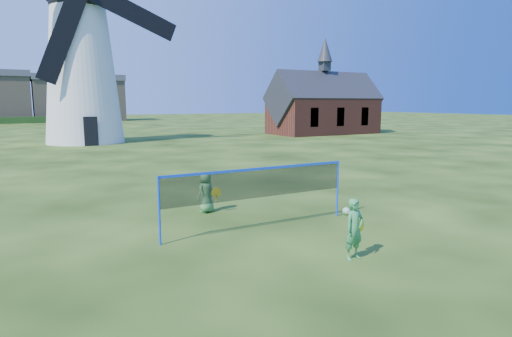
{
  "coord_description": "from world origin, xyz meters",
  "views": [
    {
      "loc": [
        -4.84,
        -8.58,
        3.11
      ],
      "look_at": [
        0.2,
        0.5,
        1.5
      ],
      "focal_mm": 29.65,
      "sensor_mm": 36.0,
      "label": 1
    }
  ],
  "objects_px": {
    "windmill": "(82,63)",
    "chapel": "(324,107)",
    "badminton_net": "(259,184)",
    "player_girl": "(354,229)",
    "play_ball": "(346,211)",
    "player_boy": "(206,192)"
  },
  "relations": [
    {
      "from": "badminton_net",
      "to": "player_boy",
      "type": "height_order",
      "value": "badminton_net"
    },
    {
      "from": "windmill",
      "to": "play_ball",
      "type": "xyz_separation_m",
      "value": [
        3.39,
        -26.87,
        -6.03
      ]
    },
    {
      "from": "windmill",
      "to": "player_boy",
      "type": "bearing_deg",
      "value": -89.83
    },
    {
      "from": "chapel",
      "to": "player_girl",
      "type": "xyz_separation_m",
      "value": [
        -21.42,
        -28.47,
        -2.06
      ]
    },
    {
      "from": "badminton_net",
      "to": "play_ball",
      "type": "bearing_deg",
      "value": -0.79
    },
    {
      "from": "windmill",
      "to": "chapel",
      "type": "height_order",
      "value": "windmill"
    },
    {
      "from": "windmill",
      "to": "badminton_net",
      "type": "distance_m",
      "value": 27.3
    },
    {
      "from": "player_boy",
      "to": "play_ball",
      "type": "height_order",
      "value": "player_boy"
    },
    {
      "from": "windmill",
      "to": "player_girl",
      "type": "xyz_separation_m",
      "value": [
        1.26,
        -29.55,
        -5.52
      ]
    },
    {
      "from": "chapel",
      "to": "player_girl",
      "type": "distance_m",
      "value": 35.69
    },
    {
      "from": "badminton_net",
      "to": "windmill",
      "type": "bearing_deg",
      "value": 91.25
    },
    {
      "from": "badminton_net",
      "to": "chapel",
      "type": "bearing_deg",
      "value": 49.38
    },
    {
      "from": "chapel",
      "to": "play_ball",
      "type": "bearing_deg",
      "value": -126.78
    },
    {
      "from": "windmill",
      "to": "play_ball",
      "type": "distance_m",
      "value": 27.74
    },
    {
      "from": "player_girl",
      "to": "player_boy",
      "type": "xyz_separation_m",
      "value": [
        -1.18,
        4.87,
        -0.03
      ]
    },
    {
      "from": "windmill",
      "to": "badminton_net",
      "type": "height_order",
      "value": "windmill"
    },
    {
      "from": "player_girl",
      "to": "play_ball",
      "type": "xyz_separation_m",
      "value": [
        2.14,
        2.68,
        -0.51
      ]
    },
    {
      "from": "windmill",
      "to": "badminton_net",
      "type": "xyz_separation_m",
      "value": [
        0.59,
        -26.83,
        -5.0
      ]
    },
    {
      "from": "badminton_net",
      "to": "play_ball",
      "type": "relative_size",
      "value": 22.95
    },
    {
      "from": "windmill",
      "to": "player_girl",
      "type": "relative_size",
      "value": 14.68
    },
    {
      "from": "badminton_net",
      "to": "player_girl",
      "type": "relative_size",
      "value": 4.08
    },
    {
      "from": "badminton_net",
      "to": "player_girl",
      "type": "xyz_separation_m",
      "value": [
        0.67,
        -2.72,
        -0.52
      ]
    }
  ]
}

